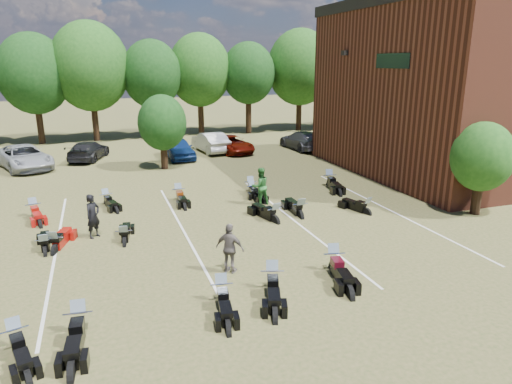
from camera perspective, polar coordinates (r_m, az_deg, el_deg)
name	(u,v)px	position (r m, az deg, el deg)	size (l,w,h in m)	color
ground	(277,250)	(17.60, 2.66, -7.31)	(160.00, 160.00, 0.00)	brown
car_2	(24,157)	(34.42, -26.99, 3.90)	(2.61, 5.66, 1.57)	#979A9F
car_3	(88,150)	(35.79, -20.22, 4.89)	(1.92, 4.71, 1.37)	black
car_4	(178,148)	(34.50, -9.69, 5.41)	(1.82, 4.51, 1.54)	navy
car_5	(210,142)	(36.74, -5.73, 6.23)	(1.68, 4.82, 1.59)	#B2B3AE
car_6	(231,144)	(36.34, -3.10, 5.97)	(2.20, 4.78, 1.33)	#5A0E05
car_7	(302,140)	(37.88, 5.78, 6.46)	(2.10, 5.16, 1.50)	#3A3A3F
person_black	(93,216)	(19.69, -19.70, -2.85)	(0.67, 0.44, 1.83)	black
person_green	(260,186)	(22.84, 0.54, 0.73)	(0.92, 0.72, 1.90)	#256227
person_grey	(230,248)	(15.54, -3.26, -7.05)	(1.03, 0.43, 1.76)	#635A55
motorcycle_0	(18,350)	(13.49, -27.66, -17.06)	(0.67, 2.12, 1.18)	black
motorcycle_2	(80,335)	(13.46, -21.09, -16.30)	(0.76, 2.38, 1.33)	black
motorcycle_3	(272,290)	(14.77, 2.02, -12.11)	(0.76, 2.38, 1.33)	black
motorcycle_4	(222,302)	(14.12, -4.29, -13.56)	(0.70, 2.20, 1.23)	black
motorcycle_5	(333,271)	(16.15, 9.64, -9.76)	(0.78, 2.44, 1.36)	black
motorcycle_7	(55,253)	(18.96, -23.78, -6.97)	(0.72, 2.25, 1.25)	#95100A
motorcycle_9	(46,254)	(18.99, -24.82, -7.06)	(0.66, 2.07, 1.16)	black
motorcycle_10	(125,245)	(18.85, -16.07, -6.33)	(0.66, 2.07, 1.15)	black
motorcycle_11	(300,217)	(21.29, 5.54, -3.17)	(0.75, 2.35, 1.31)	black
motorcycle_12	(275,222)	(20.55, 2.34, -3.82)	(0.75, 2.36, 1.32)	black
motorcycle_13	(366,214)	(22.26, 13.59, -2.69)	(0.67, 2.12, 1.18)	black
motorcycle_15	(35,217)	(23.65, -25.93, -2.79)	(0.71, 2.23, 1.24)	#930C0A
motorcycle_16	(107,205)	(24.20, -18.15, -1.55)	(0.66, 2.07, 1.15)	black
motorcycle_17	(179,200)	(24.11, -9.61, -1.02)	(0.71, 2.22, 1.24)	black
motorcycle_18	(252,196)	(24.55, -0.48, -0.48)	(0.64, 2.02, 1.13)	black
motorcycle_19	(251,192)	(25.25, -0.69, -0.02)	(0.70, 2.19, 1.22)	black
motorcycle_20	(329,187)	(26.70, 9.13, 0.67)	(0.80, 2.52, 1.40)	black
tree_line	(150,69)	(44.28, -13.08, 14.74)	(56.00, 6.00, 9.79)	black
young_tree_near_building	(482,157)	(23.41, 26.43, 3.96)	(2.80, 2.80, 4.16)	black
young_tree_midfield	(162,123)	(30.99, -11.64, 8.49)	(3.20, 3.20, 4.70)	black
parking_lines	(185,233)	(19.52, -8.91, -5.08)	(20.10, 14.00, 0.01)	silver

